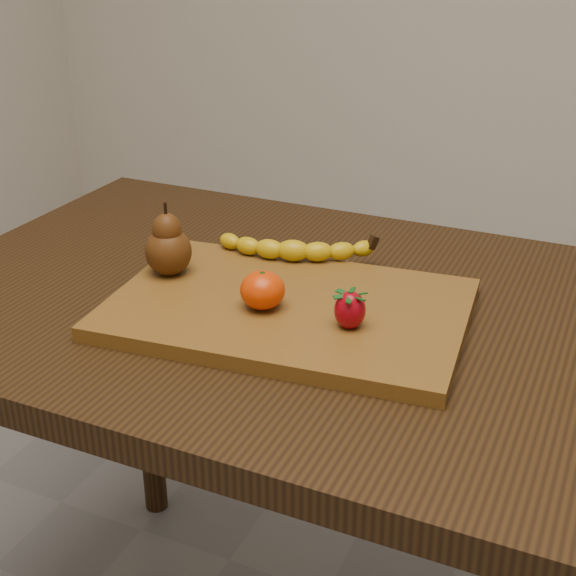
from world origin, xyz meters
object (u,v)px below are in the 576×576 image
at_px(table, 278,358).
at_px(cutting_board, 288,309).
at_px(pear, 168,239).
at_px(mandarin, 263,290).

relative_size(table, cutting_board, 2.22).
relative_size(cutting_board, pear, 4.49).
distance_m(pear, mandarin, 0.17).
xyz_separation_m(cutting_board, pear, (-0.19, 0.02, 0.06)).
xyz_separation_m(table, mandarin, (0.01, -0.08, 0.14)).
height_order(pear, mandarin, pear).
distance_m(cutting_board, pear, 0.20).
relative_size(cutting_board, mandarin, 7.88).
relative_size(table, mandarin, 17.52).
bearing_deg(table, cutting_board, -52.45).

